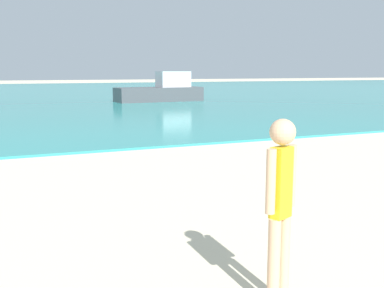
# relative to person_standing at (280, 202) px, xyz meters

# --- Properties ---
(water) EXTENTS (160.00, 60.00, 0.06)m
(water) POSITION_rel_person_standing_xyz_m (1.28, 37.51, -0.84)
(water) COLOR teal
(water) RESTS_ON ground
(person_standing) EXTENTS (0.33, 0.20, 1.53)m
(person_standing) POSITION_rel_person_standing_xyz_m (0.00, 0.00, 0.00)
(person_standing) COLOR #DDAD84
(person_standing) RESTS_ON ground
(boat_far) EXTENTS (5.38, 2.00, 1.80)m
(boat_far) POSITION_rel_person_standing_xyz_m (7.34, 23.28, -0.19)
(boat_far) COLOR #4C4C51
(boat_far) RESTS_ON water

